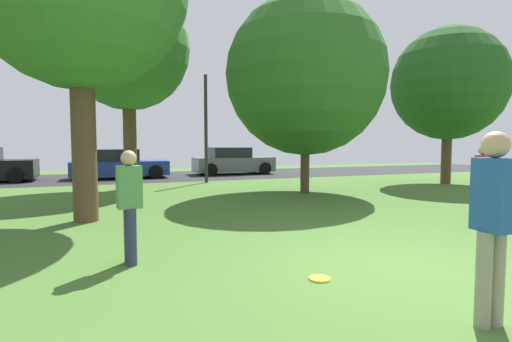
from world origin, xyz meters
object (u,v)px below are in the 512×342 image
person_thrower (482,177)px  person_walking (493,219)px  parked_car_blue (119,165)px  street_lamp_post (206,129)px  maple_tree_far (306,75)px  parked_car_grey (233,162)px  birch_tree_lone (449,84)px  maple_tree_near (128,49)px  person_catcher (130,202)px  frisbee_disc (320,279)px

person_thrower → person_walking: person_walking is taller
parked_car_blue → street_lamp_post: bearing=-46.1°
maple_tree_far → parked_car_grey: size_ratio=1.56×
birch_tree_lone → person_walking: bearing=-135.1°
maple_tree_near → maple_tree_far: (5.37, -3.35, -1.11)m
person_catcher → parked_car_grey: (6.21, 14.59, -0.21)m
birch_tree_lone → person_walking: birch_tree_lone is taller
birch_tree_lone → person_catcher: (-12.92, -6.77, -3.19)m
birch_tree_lone → person_walking: (-9.97, -9.94, -3.06)m
street_lamp_post → maple_tree_near: bearing=-159.1°
person_walking → parked_car_blue: 17.53m
parked_car_grey → maple_tree_far: bearing=-91.3°
person_walking → street_lamp_post: bearing=-2.2°
person_thrower → person_walking: 6.59m
person_catcher → person_walking: (2.95, -3.17, 0.14)m
person_walking → birch_tree_lone: bearing=-43.9°
person_walking → parked_car_grey: bearing=-9.2°
person_walking → person_catcher: bearing=44.1°
maple_tree_near → person_thrower: 11.92m
birch_tree_lone → street_lamp_post: (-9.13, 3.92, -1.81)m
frisbee_disc → parked_car_grey: (4.08, 16.11, 0.64)m
maple_tree_near → person_catcher: 10.39m
parked_car_grey → maple_tree_near: bearing=-137.5°
maple_tree_near → person_catcher: size_ratio=4.56×
maple_tree_near → maple_tree_far: size_ratio=1.10×
birch_tree_lone → parked_car_blue: (-12.48, 7.40, -3.43)m
maple_tree_near → person_catcher: maple_tree_near is taller
person_thrower → parked_car_grey: (-1.78, 13.53, -0.23)m
person_thrower → parked_car_blue: bearing=-67.6°
person_catcher → person_walking: person_walking is taller
person_walking → street_lamp_post: 13.95m
maple_tree_near → person_thrower: maple_tree_near is taller
person_thrower → frisbee_disc: bearing=16.2°
birch_tree_lone → person_thrower: 8.18m
birch_tree_lone → frisbee_disc: birch_tree_lone is taller
maple_tree_far → birch_tree_lone: maple_tree_far is taller
parked_car_blue → parked_car_grey: bearing=4.1°
maple_tree_far → frisbee_disc: 9.44m
street_lamp_post → parked_car_blue: bearing=133.9°
parked_car_blue → parked_car_grey: 5.79m
maple_tree_near → person_walking: 13.48m
street_lamp_post → person_catcher: bearing=-109.5°
maple_tree_near → street_lamp_post: (3.13, 1.20, -2.76)m
maple_tree_far → street_lamp_post: maple_tree_far is taller
birch_tree_lone → person_thrower: bearing=-130.7°
birch_tree_lone → maple_tree_far: bearing=-174.9°
maple_tree_near → parked_car_grey: size_ratio=1.72×
maple_tree_far → parked_car_blue: maple_tree_far is taller
person_walking → frisbee_disc: bearing=27.6°
person_catcher → frisbee_disc: (2.13, -1.52, -0.85)m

